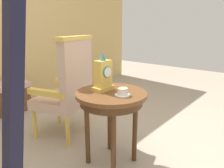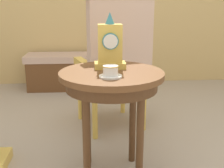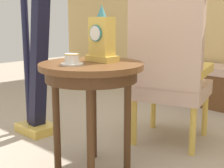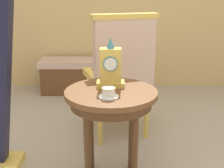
% 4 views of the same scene
% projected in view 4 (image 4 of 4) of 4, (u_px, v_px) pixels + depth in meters
% --- Properties ---
extents(side_table, '(0.62, 0.62, 0.69)m').
position_uv_depth(side_table, '(110.00, 103.00, 2.02)').
color(side_table, brown).
rests_on(side_table, ground).
extents(teacup_left, '(0.13, 0.13, 0.06)m').
position_uv_depth(teacup_left, '(107.00, 93.00, 1.86)').
color(teacup_left, white).
rests_on(teacup_left, side_table).
extents(mantel_clock, '(0.19, 0.11, 0.34)m').
position_uv_depth(mantel_clock, '(109.00, 67.00, 2.04)').
color(mantel_clock, gold).
rests_on(mantel_clock, side_table).
extents(armchair, '(0.68, 0.67, 1.14)m').
position_uv_depth(armchair, '(119.00, 75.00, 2.68)').
color(armchair, '#CCA893').
rests_on(armchair, ground).
extents(window_bench, '(1.15, 0.40, 0.44)m').
position_uv_depth(window_bench, '(83.00, 75.00, 4.01)').
color(window_bench, '#CCA893').
rests_on(window_bench, ground).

